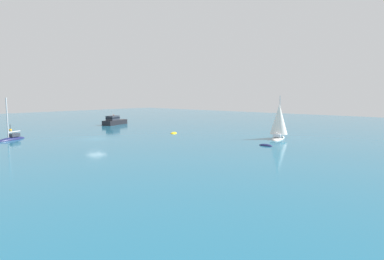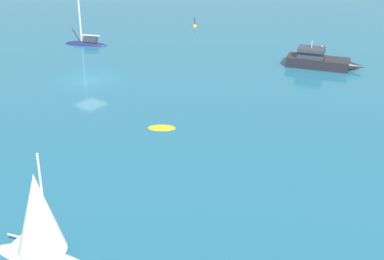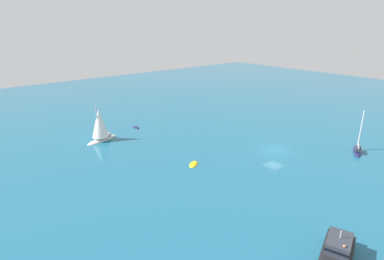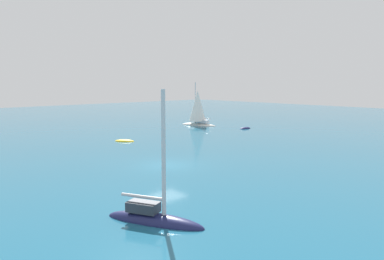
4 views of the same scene
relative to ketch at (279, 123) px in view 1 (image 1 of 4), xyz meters
name	(u,v)px [view 1 (image 1 of 4)]	position (x,y,z in m)	size (l,w,h in m)	color
ground_plane	(96,139)	(-20.85, -18.47, -2.38)	(160.00, 160.00, 0.00)	#1E607F
ketch	(279,123)	(0.00, 0.00, 0.00)	(3.29, 6.03, 6.92)	silver
yacht	(11,139)	(-29.06, -27.53, -2.17)	(3.19, 5.06, 6.71)	#191E4C
motor_cruiser	(115,121)	(-38.14, -2.50, -1.59)	(4.12, 7.97, 2.72)	black
rib	(266,146)	(2.02, -7.61, -2.38)	(2.00, 0.96, 0.50)	#191E4C
skiff	(174,133)	(-16.76, -5.76, -2.38)	(2.15, 2.43, 0.43)	yellow
channel_buoy	(10,130)	(-43.25, -22.46, -2.36)	(0.55, 0.55, 1.39)	orange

